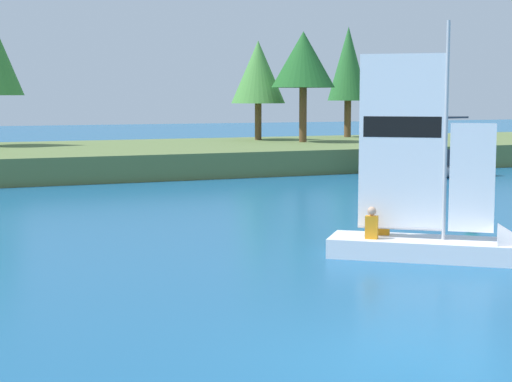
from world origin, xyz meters
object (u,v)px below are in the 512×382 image
Objects in this scene: shoreline_tree_centre at (258,72)px; shoreline_tree_right at (348,64)px; shoreline_tree_midright at (303,60)px; channel_buoy at (472,223)px; sailboat at (457,242)px; pontoon_boat at (423,162)px.

shoreline_tree_right is at bearing 8.28° from shoreline_tree_centre.
shoreline_tree_midright is (1.36, -3.07, 0.60)m from shoreline_tree_centre.
shoreline_tree_centre reaches higher than channel_buoy.
sailboat is at bearing -115.03° from shoreline_tree_right.
shoreline_tree_midright is at bearing 74.83° from channel_buoy.
shoreline_tree_midright reaches higher than pontoon_boat.
sailboat is (-14.14, -30.28, -5.22)m from shoreline_tree_right.
shoreline_tree_right is at bearing 67.34° from channel_buoy.
pontoon_boat is at bearing -77.00° from shoreline_tree_centre.
shoreline_tree_midright is 13.37× the size of channel_buoy.
channel_buoy is (-6.27, -23.14, -5.41)m from shoreline_tree_midright.
shoreline_tree_right is 33.83m from sailboat.
channel_buoy is at bearing -131.89° from pontoon_boat.
pontoon_boat is at bearing 60.54° from channel_buoy.
shoreline_tree_midright is 6.45m from shoreline_tree_right.
shoreline_tree_centre is 27.10m from channel_buoy.
shoreline_tree_centre is 30.70m from sailboat.
shoreline_tree_midright is 28.29m from sailboat.
pontoon_boat is (-3.55, -13.37, -4.94)m from shoreline_tree_right.
shoreline_tree_centre is 0.99× the size of sailboat.
shoreline_tree_centre reaches higher than sailboat.
channel_buoy is at bearing -105.17° from shoreline_tree_midright.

